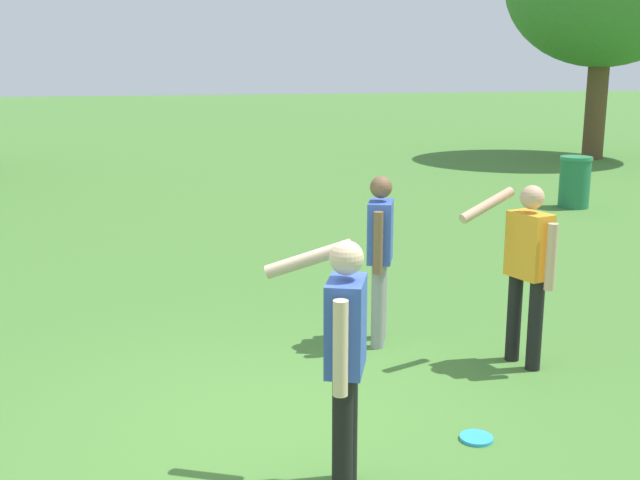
# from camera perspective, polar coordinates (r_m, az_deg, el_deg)

# --- Properties ---
(ground_plane) EXTENTS (120.00, 120.00, 0.00)m
(ground_plane) POSITION_cam_1_polar(r_m,az_deg,el_deg) (5.94, -3.71, -13.79)
(ground_plane) COLOR #447530
(person_thrower) EXTENTS (0.61, 0.78, 1.64)m
(person_thrower) POSITION_cam_1_polar(r_m,az_deg,el_deg) (4.78, 1.75, -7.99)
(person_thrower) COLOR black
(person_thrower) RESTS_ON ground
(person_catcher) EXTENTS (0.35, 0.57, 1.64)m
(person_catcher) POSITION_cam_1_polar(r_m,az_deg,el_deg) (7.36, 4.45, -0.65)
(person_catcher) COLOR gray
(person_catcher) RESTS_ON ground
(person_bystander) EXTENTS (0.78, 0.59, 1.64)m
(person_bystander) POSITION_cam_1_polar(r_m,az_deg,el_deg) (7.02, 15.02, -1.57)
(person_bystander) COLOR black
(person_bystander) RESTS_ON ground
(frisbee) EXTENTS (0.24, 0.24, 0.03)m
(frisbee) POSITION_cam_1_polar(r_m,az_deg,el_deg) (5.89, 11.45, -14.12)
(frisbee) COLOR #2D9EDB
(frisbee) RESTS_ON ground
(trash_can_beside_table) EXTENTS (0.59, 0.59, 0.96)m
(trash_can_beside_table) POSITION_cam_1_polar(r_m,az_deg,el_deg) (15.24, 18.27, 4.08)
(trash_can_beside_table) COLOR #237047
(trash_can_beside_table) RESTS_ON ground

